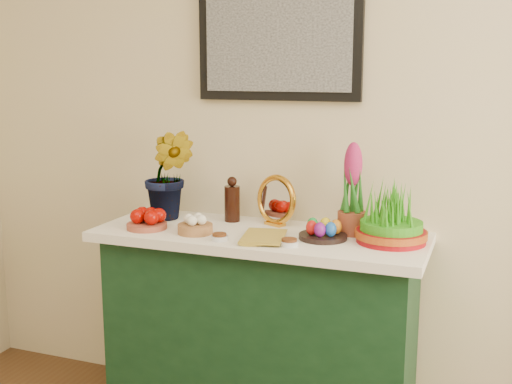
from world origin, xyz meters
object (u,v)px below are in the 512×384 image
(sideboard, at_px, (260,335))
(wheatgrass_sabzeh, at_px, (392,217))
(mirror, at_px, (276,201))
(book, at_px, (243,235))
(hyacinth_green, at_px, (169,160))

(sideboard, relative_size, wheatgrass_sabzeh, 4.55)
(sideboard, xyz_separation_m, mirror, (0.02, 0.14, 0.57))
(sideboard, height_order, book, book)
(mirror, distance_m, wheatgrass_sabzeh, 0.54)
(sideboard, bearing_deg, hyacinth_green, 171.03)
(sideboard, height_order, mirror, mirror)
(sideboard, distance_m, wheatgrass_sabzeh, 0.79)
(hyacinth_green, bearing_deg, sideboard, -21.07)
(hyacinth_green, bearing_deg, book, -37.65)
(mirror, relative_size, book, 1.01)
(sideboard, bearing_deg, book, -99.65)
(mirror, distance_m, book, 0.30)
(mirror, height_order, book, mirror)
(mirror, bearing_deg, sideboard, -99.21)
(book, height_order, wheatgrass_sabzeh, wheatgrass_sabzeh)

